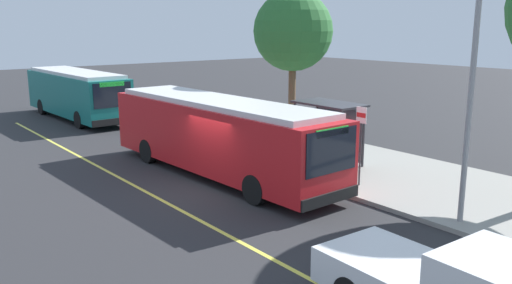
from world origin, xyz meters
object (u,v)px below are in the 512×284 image
object	(u,v)px
route_sign_post	(361,135)
pedestrian_commuter	(341,148)
transit_bus_main	(218,134)
transit_bus_second	(77,93)
waiting_bench	(328,151)

from	to	relation	value
route_sign_post	pedestrian_commuter	bearing A→B (deg)	155.85
transit_bus_main	route_sign_post	bearing A→B (deg)	32.17
route_sign_post	transit_bus_second	bearing A→B (deg)	-172.63
waiting_bench	route_sign_post	distance (m)	3.46
pedestrian_commuter	transit_bus_second	bearing A→B (deg)	-170.00
transit_bus_second	pedestrian_commuter	xyz separation A→B (m)	(18.86, 3.33, -0.50)
transit_bus_second	route_sign_post	distance (m)	20.57
waiting_bench	pedestrian_commuter	bearing A→B (deg)	-28.23
waiting_bench	pedestrian_commuter	distance (m)	1.59
transit_bus_second	waiting_bench	bearing A→B (deg)	12.99
transit_bus_main	pedestrian_commuter	size ratio (longest dim) A/B	6.88
waiting_bench	pedestrian_commuter	size ratio (longest dim) A/B	0.95
transit_bus_main	route_sign_post	world-z (taller)	same
transit_bus_second	transit_bus_main	bearing A→B (deg)	-0.80
waiting_bench	route_sign_post	size ratio (longest dim) A/B	0.57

